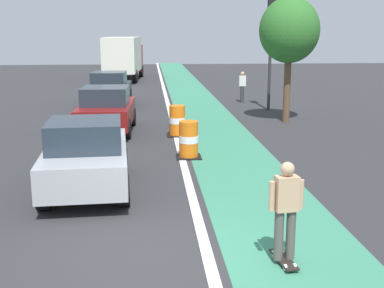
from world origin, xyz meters
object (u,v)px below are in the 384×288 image
object	(u,v)px
traffic_barrel_front	(189,140)
delivery_truck_down_block	(124,56)
parked_sedan_second	(107,110)
skateboarder_on_lane	(286,210)
traffic_barrel_mid	(177,121)
traffic_light_corner	(271,35)
parked_sedan_third	(110,89)
street_tree_sidewalk	(289,31)
pedestrian_crossing	(242,86)
parked_sedan_nearest	(86,156)

from	to	relation	value
traffic_barrel_front	delivery_truck_down_block	bearing A→B (deg)	97.03
parked_sedan_second	traffic_barrel_front	bearing A→B (deg)	-56.44
skateboarder_on_lane	delivery_truck_down_block	xyz separation A→B (m)	(-4.01, 31.58, 0.94)
traffic_barrel_mid	traffic_light_corner	world-z (taller)	traffic_light_corner
parked_sedan_third	traffic_light_corner	bearing A→B (deg)	-15.56
parked_sedan_second	street_tree_sidewalk	size ratio (longest dim) A/B	0.83
traffic_light_corner	street_tree_sidewalk	bearing A→B (deg)	-90.72
traffic_barrel_front	delivery_truck_down_block	size ratio (longest dim) A/B	0.14
traffic_light_corner	street_tree_sidewalk	world-z (taller)	traffic_light_corner
traffic_barrel_front	traffic_barrel_mid	xyz separation A→B (m)	(-0.16, 3.20, 0.00)
parked_sedan_third	pedestrian_crossing	distance (m)	6.85
parked_sedan_third	traffic_light_corner	distance (m)	8.35
skateboarder_on_lane	street_tree_sidewalk	world-z (taller)	street_tree_sidewalk
parked_sedan_nearest	parked_sedan_second	xyz separation A→B (m)	(-0.10, 7.02, 0.00)
traffic_barrel_front	traffic_barrel_mid	bearing A→B (deg)	92.84
parked_sedan_third	street_tree_sidewalk	xyz separation A→B (m)	(7.58, -5.37, 2.83)
parked_sedan_nearest	traffic_light_corner	size ratio (longest dim) A/B	0.82
skateboarder_on_lane	traffic_barrel_mid	world-z (taller)	skateboarder_on_lane
parked_sedan_second	parked_sedan_third	world-z (taller)	same
parked_sedan_nearest	traffic_barrel_mid	bearing A→B (deg)	68.23
traffic_barrel_mid	pedestrian_crossing	distance (m)	9.22
delivery_truck_down_block	pedestrian_crossing	distance (m)	14.61
street_tree_sidewalk	traffic_light_corner	bearing A→B (deg)	89.28
skateboarder_on_lane	delivery_truck_down_block	distance (m)	31.84
skateboarder_on_lane	pedestrian_crossing	distance (m)	18.84
parked_sedan_nearest	traffic_barrel_front	xyz separation A→B (m)	(2.61, 2.94, -0.30)
parked_sedan_second	traffic_barrel_mid	size ratio (longest dim) A/B	3.83
traffic_light_corner	pedestrian_crossing	world-z (taller)	traffic_light_corner
traffic_barrel_mid	delivery_truck_down_block	distance (m)	21.53
parked_sedan_second	traffic_light_corner	xyz separation A→B (m)	(7.22, 4.84, 2.67)
delivery_truck_down_block	traffic_light_corner	xyz separation A→B (m)	(7.53, -15.58, 1.65)
parked_sedan_nearest	pedestrian_crossing	bearing A→B (deg)	66.47
parked_sedan_second	traffic_light_corner	size ratio (longest dim) A/B	0.82
parked_sedan_second	parked_sedan_third	size ratio (longest dim) A/B	1.00
parked_sedan_third	traffic_light_corner	world-z (taller)	traffic_light_corner
parked_sedan_third	traffic_barrel_front	bearing A→B (deg)	-74.24
parked_sedan_third	delivery_truck_down_block	xyz separation A→B (m)	(0.09, 13.46, 1.01)
parked_sedan_second	traffic_barrel_mid	distance (m)	2.72
skateboarder_on_lane	parked_sedan_second	distance (m)	11.76
delivery_truck_down_block	street_tree_sidewalk	size ratio (longest dim) A/B	1.55
parked_sedan_nearest	parked_sedan_third	distance (m)	13.99
skateboarder_on_lane	parked_sedan_second	size ratio (longest dim) A/B	0.41
parked_sedan_second	traffic_barrel_front	distance (m)	4.91
pedestrian_crossing	traffic_barrel_front	bearing A→B (deg)	-107.77
delivery_truck_down_block	pedestrian_crossing	size ratio (longest dim) A/B	4.81
parked_sedan_second	pedestrian_crossing	bearing A→B (deg)	49.38
parked_sedan_nearest	traffic_barrel_mid	xyz separation A→B (m)	(2.45, 6.14, -0.30)
parked_sedan_second	street_tree_sidewalk	world-z (taller)	street_tree_sidewalk
traffic_barrel_mid	street_tree_sidewalk	world-z (taller)	street_tree_sidewalk
traffic_barrel_mid	parked_sedan_third	bearing A→B (deg)	110.66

